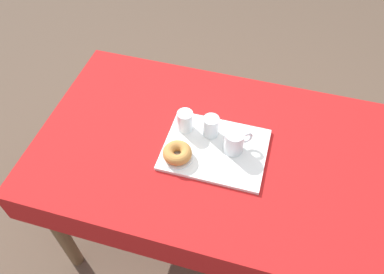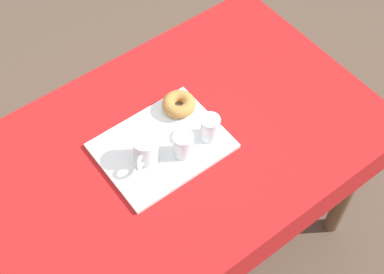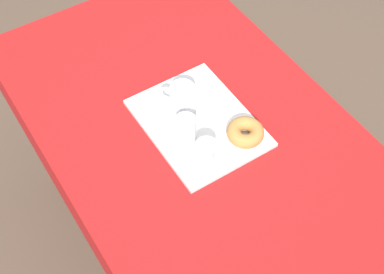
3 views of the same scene
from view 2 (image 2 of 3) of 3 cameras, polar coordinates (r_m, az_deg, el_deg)
name	(u,v)px [view 2 (image 2 of 3)]	position (r m, az deg, el deg)	size (l,w,h in m)	color
ground_plane	(172,248)	(2.44, -2.12, -11.55)	(6.00, 6.00, 0.00)	brown
dining_table	(166,168)	(1.85, -2.75, -3.26)	(1.45, 0.88, 0.78)	red
serving_tray	(163,145)	(1.76, -3.06, -0.87)	(0.40, 0.31, 0.01)	white
tea_mug_left	(146,151)	(1.69, -4.88, -1.42)	(0.11, 0.09, 0.10)	white
water_glass_near	(184,146)	(1.70, -0.90, -0.93)	(0.06, 0.06, 0.09)	white
water_glass_far	(210,129)	(1.74, 1.92, 0.85)	(0.06, 0.06, 0.09)	white
donut_plate_left	(179,109)	(1.83, -1.36, 2.99)	(0.12, 0.12, 0.01)	white
sugar_donut_left	(179,104)	(1.81, -1.38, 3.48)	(0.11, 0.11, 0.04)	#BC7F3D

